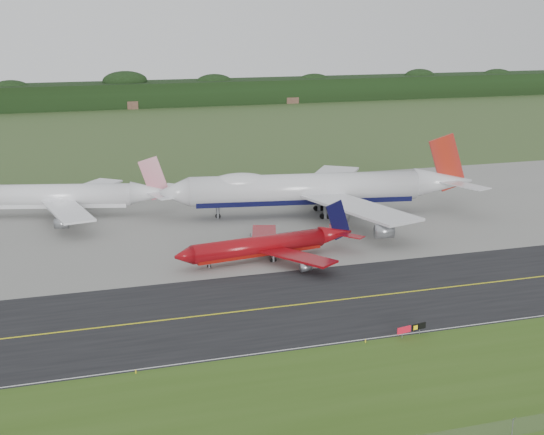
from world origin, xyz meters
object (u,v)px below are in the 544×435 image
at_px(jet_red_737, 269,245).
at_px(taxiway_sign, 411,328).
at_px(jet_ba_747, 316,189).
at_px(jet_star_tail, 61,196).

height_order(jet_red_737, taxiway_sign, jet_red_737).
height_order(jet_ba_747, jet_red_737, jet_ba_747).
bearing_deg(jet_ba_747, jet_star_tail, 163.66).
xyz_separation_m(jet_star_tail, taxiway_sign, (45.82, -84.71, -3.42)).
height_order(jet_ba_747, taxiway_sign, jet_ba_747).
distance_m(jet_red_737, jet_star_tail, 57.49).
bearing_deg(jet_ba_747, taxiway_sign, -98.66).
bearing_deg(taxiway_sign, jet_red_737, 103.16).
bearing_deg(jet_ba_747, jet_red_737, -125.30).
bearing_deg(jet_star_tail, jet_ba_747, -16.34).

